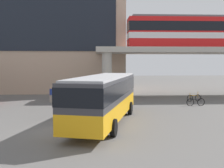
# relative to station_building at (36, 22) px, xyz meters

# --- Properties ---
(ground_plane) EXTENTS (120.00, 120.00, 0.00)m
(ground_plane) POSITION_rel_station_building_xyz_m (7.50, -16.10, -10.37)
(ground_plane) COLOR #605E5B
(station_building) EXTENTS (26.07, 14.25, 20.74)m
(station_building) POSITION_rel_station_building_xyz_m (0.00, 0.00, 0.00)
(station_building) COLOR tan
(station_building) RESTS_ON ground_plane
(elevated_platform) EXTENTS (30.68, 7.18, 5.85)m
(elevated_platform) POSITION_rel_station_building_xyz_m (24.56, -9.52, -5.30)
(elevated_platform) COLOR #ADA89E
(elevated_platform) RESTS_ON ground_plane
(train) EXTENTS (21.89, 2.96, 3.84)m
(train) POSITION_rel_station_building_xyz_m (23.96, -9.52, -2.56)
(train) COLOR red
(train) RESTS_ON elevated_platform
(bus_main) EXTENTS (5.22, 11.32, 3.22)m
(bus_main) POSITION_rel_station_building_xyz_m (9.95, -24.07, -8.39)
(bus_main) COLOR orange
(bus_main) RESTS_ON ground_plane
(bicycle_orange) EXTENTS (1.71, 0.66, 1.04)m
(bicycle_orange) POSITION_rel_station_building_xyz_m (19.67, -13.96, -10.02)
(bicycle_orange) COLOR black
(bicycle_orange) RESTS_ON ground_plane
(bicycle_black) EXTENTS (1.79, 0.12, 1.04)m
(bicycle_black) POSITION_rel_station_building_xyz_m (18.78, -16.93, -10.02)
(bicycle_black) COLOR black
(bicycle_black) RESTS_ON ground_plane
(pedestrian_waiting_near_stop) EXTENTS (0.38, 0.46, 1.62)m
(pedestrian_waiting_near_stop) POSITION_rel_station_building_xyz_m (4.60, -14.16, -9.62)
(pedestrian_waiting_near_stop) COLOR gray
(pedestrian_waiting_near_stop) RESTS_ON ground_plane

